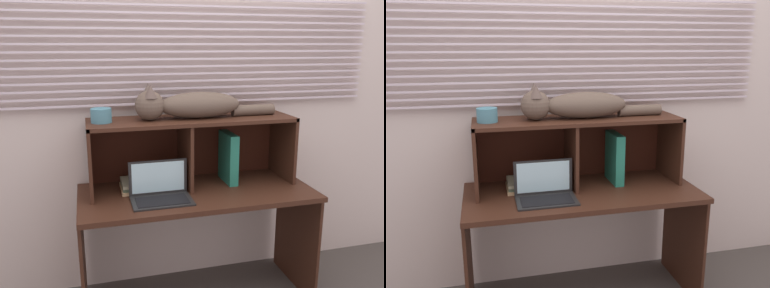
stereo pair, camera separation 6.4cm
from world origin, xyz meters
TOP-DOWN VIEW (x-y plane):
  - back_panel_with_blinds at (0.00, 0.55)m, footprint 4.40×0.08m
  - desk at (0.00, 0.20)m, footprint 1.40×0.61m
  - hutch_shelf_unit at (-0.01, 0.35)m, footprint 1.25×0.36m
  - cat at (-0.02, 0.32)m, footprint 0.88×0.19m
  - laptop at (-0.24, 0.12)m, footprint 0.34×0.22m
  - binder_upright at (0.24, 0.32)m, footprint 0.06×0.23m
  - book_stack at (-0.36, 0.32)m, footprint 0.17×0.22m
  - small_basket at (-0.54, 0.32)m, footprint 0.12×0.12m

SIDE VIEW (x-z plane):
  - desk at x=0.00m, z-range 0.22..0.96m
  - book_stack at x=-0.36m, z-range 0.74..0.80m
  - laptop at x=-0.24m, z-range 0.68..0.89m
  - binder_upright at x=0.24m, z-range 0.74..1.06m
  - hutch_shelf_unit at x=-0.01m, z-range 0.83..1.25m
  - small_basket at x=-0.54m, z-range 1.16..1.25m
  - cat at x=-0.02m, z-range 1.14..1.35m
  - back_panel_with_blinds at x=0.00m, z-range 0.01..2.51m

